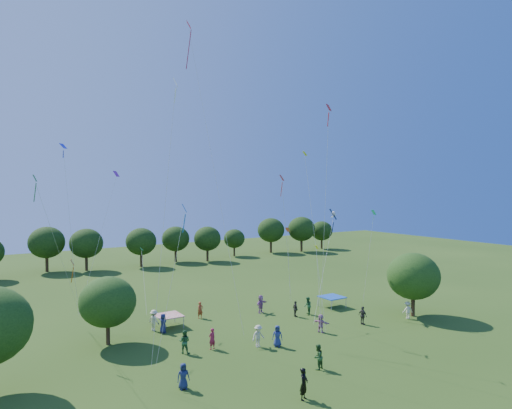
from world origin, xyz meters
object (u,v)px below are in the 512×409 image
object	(u,v)px
man_in_black	(304,384)
near_tree_north	(108,302)
tent_blue	(332,297)
red_high_kite	(199,86)
tent_red_stripe	(169,316)
near_tree_east	(413,276)
pirate_kite	(333,215)

from	to	relation	value
man_in_black	near_tree_north	bearing A→B (deg)	83.76
near_tree_north	man_in_black	xyz separation A→B (m)	(7.09, -15.60, -2.45)
tent_blue	red_high_kite	distance (m)	25.22
tent_blue	tent_red_stripe	bearing A→B (deg)	171.24
red_high_kite	tent_red_stripe	bearing A→B (deg)	96.24
tent_red_stripe	man_in_black	distance (m)	17.30
near_tree_east	tent_red_stripe	bearing A→B (deg)	156.27
near_tree_north	tent_red_stripe	distance (m)	6.35
near_tree_north	man_in_black	distance (m)	17.31
near_tree_east	man_in_black	distance (m)	21.41
near_tree_north	man_in_black	world-z (taller)	near_tree_north
near_tree_east	tent_blue	world-z (taller)	near_tree_east
near_tree_north	pirate_kite	bearing A→B (deg)	-4.56
tent_red_stripe	red_high_kite	bearing A→B (deg)	-83.76
man_in_black	pirate_kite	size ratio (longest dim) A/B	0.21
tent_red_stripe	red_high_kite	size ratio (longest dim) A/B	0.09
near_tree_north	tent_blue	size ratio (longest dim) A/B	2.43
near_tree_east	pirate_kite	size ratio (longest dim) A/B	0.69
man_in_black	pirate_kite	distance (m)	21.99
man_in_black	pirate_kite	xyz separation A→B (m)	(14.74, 13.86, 8.60)
red_high_kite	man_in_black	bearing A→B (deg)	-85.93
near_tree_east	tent_blue	distance (m)	8.42
near_tree_east	tent_blue	bearing A→B (deg)	122.67
tent_blue	pirate_kite	distance (m)	8.55
tent_blue	man_in_black	bearing A→B (deg)	-136.37
tent_red_stripe	tent_blue	distance (m)	16.99
man_in_black	red_high_kite	world-z (taller)	red_high_kite
near_tree_east	pirate_kite	bearing A→B (deg)	129.86
tent_red_stripe	pirate_kite	size ratio (longest dim) A/B	0.25
tent_blue	pirate_kite	size ratio (longest dim) A/B	0.25
near_tree_north	man_in_black	bearing A→B (deg)	-65.55
pirate_kite	red_high_kite	bearing A→B (deg)	-173.47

